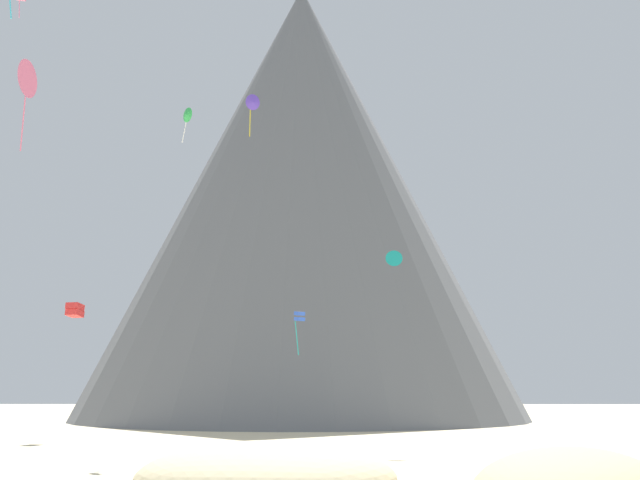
{
  "coord_description": "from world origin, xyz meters",
  "views": [
    {
      "loc": [
        4.46,
        -26.11,
        4.98
      ],
      "look_at": [
        3.7,
        46.98,
        17.06
      ],
      "focal_mm": 49.12,
      "sensor_mm": 36.0,
      "label": 1
    }
  ],
  "objects_px": {
    "kite_blue_low": "(299,317)",
    "kite_red_low": "(75,310)",
    "kite_rainbow_mid": "(26,80)",
    "rock_massif": "(291,213)",
    "bush_low_patch": "(341,470)",
    "kite_indigo_high": "(253,103)",
    "kite_teal_mid": "(394,259)",
    "kite_green_high": "(186,115)"
  },
  "relations": [
    {
      "from": "kite_red_low",
      "to": "kite_rainbow_mid",
      "type": "bearing_deg",
      "value": 115.54
    },
    {
      "from": "kite_indigo_high",
      "to": "kite_red_low",
      "type": "xyz_separation_m",
      "value": [
        -17.31,
        7.77,
        -17.75
      ]
    },
    {
      "from": "kite_red_low",
      "to": "kite_teal_mid",
      "type": "bearing_deg",
      "value": 173.65
    },
    {
      "from": "bush_low_patch",
      "to": "kite_indigo_high",
      "type": "height_order",
      "value": "kite_indigo_high"
    },
    {
      "from": "kite_green_high",
      "to": "kite_red_low",
      "type": "xyz_separation_m",
      "value": [
        -12.2,
        12.49,
        -15.16
      ]
    },
    {
      "from": "kite_rainbow_mid",
      "to": "kite_teal_mid",
      "type": "relative_size",
      "value": 4.21
    },
    {
      "from": "kite_indigo_high",
      "to": "rock_massif",
      "type": "bearing_deg",
      "value": 56.32
    },
    {
      "from": "rock_massif",
      "to": "kite_indigo_high",
      "type": "relative_size",
      "value": 21.92
    },
    {
      "from": "kite_green_high",
      "to": "kite_red_low",
      "type": "relative_size",
      "value": 1.82
    },
    {
      "from": "bush_low_patch",
      "to": "kite_red_low",
      "type": "bearing_deg",
      "value": 126.88
    },
    {
      "from": "kite_teal_mid",
      "to": "rock_massif",
      "type": "bearing_deg",
      "value": -77.06
    },
    {
      "from": "kite_green_high",
      "to": "kite_rainbow_mid",
      "type": "distance_m",
      "value": 18.99
    },
    {
      "from": "kite_green_high",
      "to": "kite_red_low",
      "type": "bearing_deg",
      "value": -179.85
    },
    {
      "from": "kite_blue_low",
      "to": "kite_teal_mid",
      "type": "height_order",
      "value": "kite_teal_mid"
    },
    {
      "from": "kite_rainbow_mid",
      "to": "kite_blue_low",
      "type": "bearing_deg",
      "value": 156.11
    },
    {
      "from": "rock_massif",
      "to": "kite_red_low",
      "type": "bearing_deg",
      "value": -112.38
    },
    {
      "from": "kite_green_high",
      "to": "bush_low_patch",
      "type": "bearing_deg",
      "value": -12.7
    },
    {
      "from": "rock_massif",
      "to": "kite_blue_low",
      "type": "xyz_separation_m",
      "value": [
        3.04,
        -49.76,
        -19.28
      ]
    },
    {
      "from": "kite_green_high",
      "to": "kite_rainbow_mid",
      "type": "bearing_deg",
      "value": -66.89
    },
    {
      "from": "kite_green_high",
      "to": "kite_indigo_high",
      "type": "relative_size",
      "value": 0.78
    },
    {
      "from": "kite_red_low",
      "to": "kite_teal_mid",
      "type": "height_order",
      "value": "kite_teal_mid"
    },
    {
      "from": "kite_blue_low",
      "to": "kite_teal_mid",
      "type": "distance_m",
      "value": 11.36
    },
    {
      "from": "kite_green_high",
      "to": "kite_rainbow_mid",
      "type": "relative_size",
      "value": 0.52
    },
    {
      "from": "kite_indigo_high",
      "to": "kite_red_low",
      "type": "relative_size",
      "value": 2.32
    },
    {
      "from": "rock_massif",
      "to": "kite_rainbow_mid",
      "type": "distance_m",
      "value": 75.88
    },
    {
      "from": "kite_indigo_high",
      "to": "kite_teal_mid",
      "type": "height_order",
      "value": "kite_indigo_high"
    },
    {
      "from": "kite_green_high",
      "to": "kite_teal_mid",
      "type": "relative_size",
      "value": 2.18
    },
    {
      "from": "rock_massif",
      "to": "kite_teal_mid",
      "type": "xyz_separation_m",
      "value": [
        10.93,
        -56.76,
        -15.07
      ]
    },
    {
      "from": "kite_blue_low",
      "to": "kite_teal_mid",
      "type": "bearing_deg",
      "value": 104.61
    },
    {
      "from": "kite_blue_low",
      "to": "kite_indigo_high",
      "type": "bearing_deg",
      "value": -0.91
    },
    {
      "from": "kite_indigo_high",
      "to": "kite_rainbow_mid",
      "type": "distance_m",
      "value": 25.87
    },
    {
      "from": "bush_low_patch",
      "to": "kite_green_high",
      "type": "bearing_deg",
      "value": 121.46
    },
    {
      "from": "kite_red_low",
      "to": "kite_indigo_high",
      "type": "bearing_deg",
      "value": 171.91
    },
    {
      "from": "rock_massif",
      "to": "kite_red_low",
      "type": "height_order",
      "value": "rock_massif"
    },
    {
      "from": "bush_low_patch",
      "to": "kite_indigo_high",
      "type": "xyz_separation_m",
      "value": [
        -7.39,
        25.15,
        29.33
      ]
    },
    {
      "from": "kite_green_high",
      "to": "kite_blue_low",
      "type": "distance_m",
      "value": 20.09
    },
    {
      "from": "bush_low_patch",
      "to": "kite_red_low",
      "type": "xyz_separation_m",
      "value": [
        -24.7,
        32.92,
        11.58
      ]
    },
    {
      "from": "kite_rainbow_mid",
      "to": "kite_green_high",
      "type": "bearing_deg",
      "value": 167.1
    },
    {
      "from": "kite_blue_low",
      "to": "kite_red_low",
      "type": "bearing_deg",
      "value": -47.26
    },
    {
      "from": "kite_rainbow_mid",
      "to": "rock_massif",
      "type": "bearing_deg",
      "value": 179.6
    },
    {
      "from": "kite_blue_low",
      "to": "rock_massif",
      "type": "bearing_deg",
      "value": -120.35
    },
    {
      "from": "kite_rainbow_mid",
      "to": "kite_blue_low",
      "type": "height_order",
      "value": "kite_rainbow_mid"
    }
  ]
}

